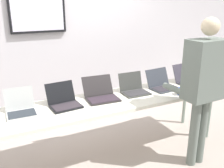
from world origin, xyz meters
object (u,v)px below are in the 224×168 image
(laptop_station_1, at_px, (64,101))
(laptop_station_5, at_px, (188,79))
(workbench, at_px, (103,105))
(laptop_station_2, at_px, (101,94))
(coffee_mug, at_px, (181,91))
(laptop_station_3, at_px, (134,88))
(person, at_px, (203,80))
(laptop_station_4, at_px, (162,84))
(laptop_station_0, at_px, (21,108))

(laptop_station_1, xyz_separation_m, laptop_station_5, (1.84, 0.00, 0.00))
(workbench, xyz_separation_m, laptop_station_2, (0.01, 0.10, 0.10))
(laptop_station_2, bearing_deg, workbench, -98.10)
(laptop_station_1, relative_size, coffee_mug, 4.04)
(workbench, distance_m, laptop_station_3, 0.50)
(workbench, height_order, laptop_station_3, laptop_station_3)
(laptop_station_1, height_order, coffee_mug, laptop_station_1)
(person, bearing_deg, coffee_mug, 84.13)
(laptop_station_4, xyz_separation_m, laptop_station_5, (0.47, 0.01, 0.00))
(laptop_station_1, bearing_deg, coffee_mug, -12.90)
(laptop_station_3, bearing_deg, laptop_station_2, 179.04)
(person, bearing_deg, laptop_station_0, 159.09)
(laptop_station_5, xyz_separation_m, person, (-0.45, -0.70, 0.24))
(coffee_mug, bearing_deg, person, -95.87)
(workbench, bearing_deg, person, -33.65)
(workbench, bearing_deg, laptop_station_2, 81.90)
(coffee_mug, bearing_deg, laptop_station_0, 169.91)
(laptop_station_3, bearing_deg, laptop_station_1, -179.35)
(laptop_station_4, distance_m, coffee_mug, 0.32)
(laptop_station_1, bearing_deg, workbench, -9.57)
(laptop_station_0, distance_m, laptop_station_1, 0.46)
(laptop_station_2, distance_m, laptop_station_4, 0.90)
(laptop_station_0, distance_m, laptop_station_3, 1.40)
(laptop_station_1, relative_size, laptop_station_2, 0.89)
(laptop_station_4, relative_size, coffee_mug, 4.37)
(person, relative_size, coffee_mug, 19.17)
(laptop_station_0, distance_m, laptop_station_2, 0.93)
(laptop_station_3, relative_size, laptop_station_4, 0.86)
(workbench, relative_size, laptop_station_2, 7.93)
(workbench, distance_m, coffee_mug, 1.01)
(laptop_station_0, relative_size, coffee_mug, 3.60)
(laptop_station_3, xyz_separation_m, coffee_mug, (0.49, -0.34, -0.01))
(laptop_station_3, height_order, laptop_station_4, laptop_station_3)
(laptop_station_2, relative_size, laptop_station_5, 1.06)
(laptop_station_2, bearing_deg, person, -37.92)
(laptop_station_1, relative_size, laptop_station_3, 1.08)
(workbench, relative_size, laptop_station_5, 8.39)
(laptop_station_1, xyz_separation_m, laptop_station_2, (0.47, 0.02, -0.00))
(laptop_station_2, bearing_deg, laptop_station_4, -1.60)
(laptop_station_3, relative_size, coffee_mug, 3.75)
(laptop_station_1, distance_m, laptop_station_2, 0.47)
(laptop_station_5, height_order, person, person)
(workbench, bearing_deg, laptop_station_1, 170.43)
(laptop_station_2, bearing_deg, laptop_station_5, -0.66)
(person, bearing_deg, laptop_station_1, 153.30)
(laptop_station_3, xyz_separation_m, laptop_station_4, (0.44, -0.02, -0.00))
(laptop_station_1, distance_m, laptop_station_3, 0.93)
(workbench, xyz_separation_m, laptop_station_5, (1.38, 0.08, 0.11))
(laptop_station_4, bearing_deg, laptop_station_0, 179.48)
(laptop_station_5, bearing_deg, laptop_station_2, 179.34)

